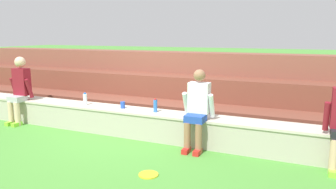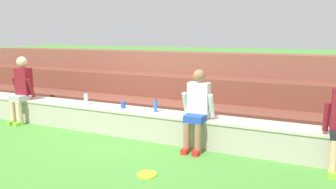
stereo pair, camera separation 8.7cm
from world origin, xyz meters
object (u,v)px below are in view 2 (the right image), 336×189
object	(u,v)px
water_bottle_center_gap	(155,106)
water_bottle_near_left	(86,99)
person_left_of_center	(197,108)
frisbee	(147,174)
plastic_cup_right_end	(123,105)
person_far_left	(21,87)

from	to	relation	value
water_bottle_center_gap	water_bottle_near_left	bearing A→B (deg)	-178.82
person_left_of_center	frisbee	distance (m)	1.47
water_bottle_center_gap	plastic_cup_right_end	xyz separation A→B (m)	(-0.71, 0.02, -0.05)
person_far_left	frisbee	world-z (taller)	person_far_left
person_far_left	water_bottle_center_gap	bearing A→B (deg)	3.77
water_bottle_near_left	person_far_left	bearing A→B (deg)	-173.70
person_far_left	plastic_cup_right_end	size ratio (longest dim) A/B	11.23
person_far_left	plastic_cup_right_end	bearing A→B (deg)	5.42
water_bottle_center_gap	frisbee	world-z (taller)	water_bottle_center_gap
person_far_left	frisbee	bearing A→B (deg)	-18.61
person_left_of_center	plastic_cup_right_end	bearing A→B (deg)	171.44
water_bottle_near_left	frisbee	size ratio (longest dim) A/B	0.92
person_far_left	person_left_of_center	size ratio (longest dim) A/B	1.07
plastic_cup_right_end	person_far_left	bearing A→B (deg)	-174.58
water_bottle_near_left	plastic_cup_right_end	size ratio (longest dim) A/B	1.96
frisbee	person_left_of_center	bearing A→B (deg)	77.52
water_bottle_near_left	frisbee	bearing A→B (deg)	-33.69
water_bottle_near_left	plastic_cup_right_end	xyz separation A→B (m)	(0.85, 0.06, -0.06)
frisbee	person_far_left	bearing A→B (deg)	161.39
person_far_left	water_bottle_near_left	distance (m)	1.61
person_left_of_center	frisbee	bearing A→B (deg)	-102.48
person_left_of_center	plastic_cup_right_end	distance (m)	1.61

